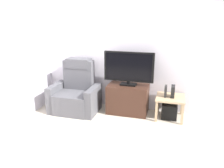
# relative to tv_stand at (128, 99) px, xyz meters

# --- Properties ---
(ground_plane) EXTENTS (6.40, 6.40, 0.00)m
(ground_plane) POSITION_rel_tv_stand_xyz_m (-0.05, -0.82, -0.30)
(ground_plane) COLOR beige
(wall_back) EXTENTS (6.40, 0.06, 2.60)m
(wall_back) POSITION_rel_tv_stand_xyz_m (-0.05, 0.31, 1.00)
(wall_back) COLOR silver
(wall_back) RESTS_ON ground
(wall_side) EXTENTS (0.06, 4.48, 2.60)m
(wall_side) POSITION_rel_tv_stand_xyz_m (-1.93, -0.82, 1.00)
(wall_side) COLOR silver
(wall_side) RESTS_ON ground
(tv_stand) EXTENTS (0.82, 0.49, 0.60)m
(tv_stand) POSITION_rel_tv_stand_xyz_m (0.00, 0.00, 0.00)
(tv_stand) COLOR #3D2319
(tv_stand) RESTS_ON ground
(television) EXTENTS (1.00, 0.20, 0.68)m
(television) POSITION_rel_tv_stand_xyz_m (0.00, 0.02, 0.66)
(television) COLOR black
(television) RESTS_ON tv_stand
(recliner_armchair) EXTENTS (0.98, 0.78, 1.08)m
(recliner_armchair) POSITION_rel_tv_stand_xyz_m (-1.09, -0.17, 0.07)
(recliner_armchair) COLOR #515156
(recliner_armchair) RESTS_ON ground
(side_table) EXTENTS (0.54, 0.54, 0.44)m
(side_table) POSITION_rel_tv_stand_xyz_m (0.85, -0.03, 0.08)
(side_table) COLOR tan
(side_table) RESTS_ON ground
(subwoofer_box) EXTENTS (0.30, 0.30, 0.30)m
(subwoofer_box) POSITION_rel_tv_stand_xyz_m (0.85, -0.03, -0.15)
(subwoofer_box) COLOR black
(subwoofer_box) RESTS_ON ground
(book_upright) EXTENTS (0.04, 0.13, 0.23)m
(book_upright) POSITION_rel_tv_stand_xyz_m (0.75, -0.05, 0.26)
(book_upright) COLOR #262626
(book_upright) RESTS_ON side_table
(game_console) EXTENTS (0.07, 0.20, 0.22)m
(game_console) POSITION_rel_tv_stand_xyz_m (0.88, -0.02, 0.26)
(game_console) COLOR black
(game_console) RESTS_ON side_table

